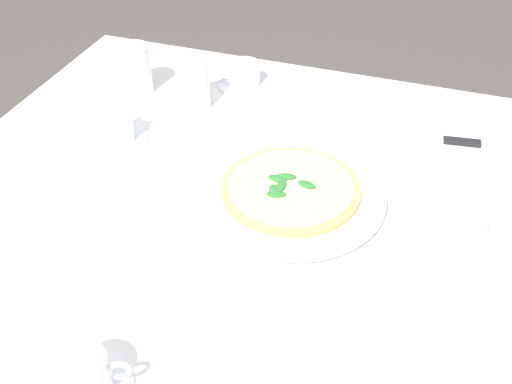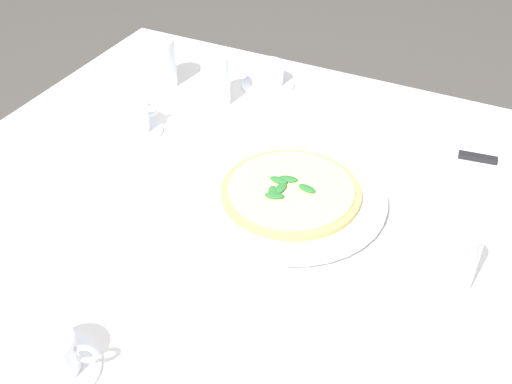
{
  "view_description": "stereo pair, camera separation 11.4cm",
  "coord_description": "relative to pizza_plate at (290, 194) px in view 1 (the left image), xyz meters",
  "views": [
    {
      "loc": [
        -0.35,
        0.81,
        1.48
      ],
      "look_at": [
        -0.06,
        -0.03,
        0.77
      ],
      "focal_mm": 43.05,
      "sensor_mm": 36.0,
      "label": 1
    },
    {
      "loc": [
        -0.45,
        0.77,
        1.48
      ],
      "look_at": [
        -0.06,
        -0.03,
        0.77
      ],
      "focal_mm": 43.05,
      "sensor_mm": 36.0,
      "label": 2
    }
  ],
  "objects": [
    {
      "name": "water_glass_near_left",
      "position": [
        0.3,
        -0.26,
        0.04
      ],
      "size": [
        0.07,
        0.07,
        0.12
      ],
      "color": "white",
      "rests_on": "dining_table"
    },
    {
      "name": "water_glass_right_edge",
      "position": [
        0.46,
        -0.27,
        0.04
      ],
      "size": [
        0.07,
        0.07,
        0.12
      ],
      "color": "white",
      "rests_on": "dining_table"
    },
    {
      "name": "napkin_folded",
      "position": [
        -0.24,
        -0.25,
        -0.0
      ],
      "size": [
        0.24,
        0.17,
        0.02
      ],
      "rotation": [
        0.0,
        0.0,
        0.21
      ],
      "color": "silver",
      "rests_on": "dining_table"
    },
    {
      "name": "coffee_cup_near_right",
      "position": [
        0.23,
        -0.38,
        0.02
      ],
      "size": [
        0.13,
        0.13,
        0.06
      ],
      "color": "white",
      "rests_on": "dining_table"
    },
    {
      "name": "water_glass_left_edge",
      "position": [
        -0.31,
        0.08,
        0.04
      ],
      "size": [
        0.07,
        0.07,
        0.12
      ],
      "color": "white",
      "rests_on": "dining_table"
    },
    {
      "name": "dinner_knife",
      "position": [
        -0.24,
        -0.25,
        0.01
      ],
      "size": [
        0.2,
        0.04,
        0.01
      ],
      "rotation": [
        0.0,
        0.0,
        0.13
      ],
      "color": "silver",
      "rests_on": "napkin_folded"
    },
    {
      "name": "coffee_cup_center_back",
      "position": [
        0.4,
        -0.07,
        0.02
      ],
      "size": [
        0.13,
        0.13,
        0.07
      ],
      "color": "white",
      "rests_on": "dining_table"
    },
    {
      "name": "coffee_cup_far_left",
      "position": [
        0.15,
        0.49,
        0.02
      ],
      "size": [
        0.13,
        0.13,
        0.07
      ],
      "color": "white",
      "rests_on": "dining_table"
    },
    {
      "name": "pizza_plate",
      "position": [
        0.0,
        0.0,
        0.0
      ],
      "size": [
        0.36,
        0.36,
        0.02
      ],
      "color": "white",
      "rests_on": "dining_table"
    },
    {
      "name": "pizza",
      "position": [
        0.0,
        0.0,
        0.01
      ],
      "size": [
        0.26,
        0.26,
        0.02
      ],
      "color": "#DBAD60",
      "rests_on": "pizza_plate"
    },
    {
      "name": "dining_table",
      "position": [
        0.12,
        0.05,
        -0.14
      ],
      "size": [
        1.15,
        1.15,
        0.75
      ],
      "color": "white",
      "rests_on": "ground_plane"
    }
  ]
}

